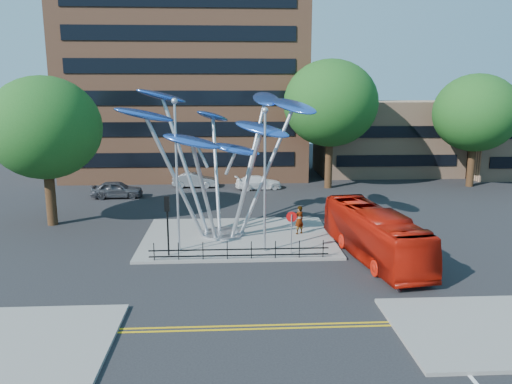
{
  "coord_description": "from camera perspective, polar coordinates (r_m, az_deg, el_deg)",
  "views": [
    {
      "loc": [
        -1.52,
        -24.73,
        9.52
      ],
      "look_at": [
        0.05,
        4.0,
        3.46
      ],
      "focal_mm": 35.0,
      "sensor_mm": 36.0,
      "label": 1
    }
  ],
  "objects": [
    {
      "name": "brick_tower",
      "position": [
        57.17,
        -7.98,
        17.29
      ],
      "size": [
        25.0,
        15.0,
        30.0
      ],
      "primitive_type": "cube",
      "color": "brown",
      "rests_on": "ground"
    },
    {
      "name": "no_entry_sign_island",
      "position": [
        28.53,
        4.08,
        -3.8
      ],
      "size": [
        0.6,
        0.1,
        2.45
      ],
      "color": "#9EA0A5",
      "rests_on": "traffic_island"
    },
    {
      "name": "street_lamp_right",
      "position": [
        28.15,
        1.02,
        2.85
      ],
      "size": [
        0.36,
        0.36,
        8.3
      ],
      "color": "#9EA0A5",
      "rests_on": "traffic_island"
    },
    {
      "name": "traffic_island",
      "position": [
        32.15,
        -2.08,
        -5.2
      ],
      "size": [
        12.0,
        9.0,
        0.15
      ],
      "primitive_type": "cube",
      "color": "slate",
      "rests_on": "ground"
    },
    {
      "name": "tree_left",
      "position": [
        37.0,
        -23.0,
        6.74
      ],
      "size": [
        7.6,
        7.6,
        10.32
      ],
      "color": "black",
      "rests_on": "ground"
    },
    {
      "name": "pedestrian_railing_front",
      "position": [
        27.91,
        -1.92,
        -6.85
      ],
      "size": [
        10.0,
        0.06,
        1.0
      ],
      "color": "black",
      "rests_on": "traffic_island"
    },
    {
      "name": "red_bus",
      "position": [
        28.96,
        13.33,
        -4.67
      ],
      "size": [
        3.79,
        10.46,
        2.85
      ],
      "primitive_type": "imported",
      "rotation": [
        0.0,
        0.0,
        0.14
      ],
      "color": "#AB1407",
      "rests_on": "ground"
    },
    {
      "name": "leaf_sculpture",
      "position": [
        31.52,
        -4.15,
        7.05
      ],
      "size": [
        12.72,
        9.54,
        9.51
      ],
      "color": "#9EA0A5",
      "rests_on": "traffic_island"
    },
    {
      "name": "parked_car_mid",
      "position": [
        48.65,
        -7.01,
        1.35
      ],
      "size": [
        4.27,
        1.69,
        1.38
      ],
      "primitive_type": "imported",
      "rotation": [
        0.0,
        0.0,
        1.52
      ],
      "color": "#9D9FA4",
      "rests_on": "ground"
    },
    {
      "name": "pedestrian",
      "position": [
        32.5,
        4.96,
        -3.2
      ],
      "size": [
        0.81,
        0.73,
        1.87
      ],
      "primitive_type": "imported",
      "rotation": [
        0.0,
        0.0,
        3.68
      ],
      "color": "gray",
      "rests_on": "traffic_island"
    },
    {
      "name": "tree_far",
      "position": [
        52.37,
        23.82,
        8.26
      ],
      "size": [
        8.0,
        8.0,
        10.81
      ],
      "color": "black",
      "rests_on": "ground"
    },
    {
      "name": "street_lamp_left",
      "position": [
        28.69,
        -9.08,
        3.4
      ],
      "size": [
        0.36,
        0.36,
        8.8
      ],
      "color": "#9EA0A5",
      "rests_on": "traffic_island"
    },
    {
      "name": "parked_car_right",
      "position": [
        47.39,
        0.3,
        1.09
      ],
      "size": [
        4.63,
        2.49,
        1.27
      ],
      "primitive_type": "imported",
      "rotation": [
        0.0,
        0.0,
        1.74
      ],
      "color": "white",
      "rests_on": "ground"
    },
    {
      "name": "double_yellow_near",
      "position": [
        21.06,
        1.39,
        -14.97
      ],
      "size": [
        40.0,
        0.12,
        0.01
      ],
      "primitive_type": "cube",
      "color": "gold",
      "rests_on": "ground"
    },
    {
      "name": "traffic_light_island",
      "position": [
        28.3,
        -10.11,
        -2.41
      ],
      "size": [
        0.28,
        0.18,
        3.42
      ],
      "color": "black",
      "rests_on": "traffic_island"
    },
    {
      "name": "low_building_near",
      "position": [
        57.73,
        14.63,
        6.03
      ],
      "size": [
        15.0,
        8.0,
        8.0
      ],
      "primitive_type": "cube",
      "color": "tan",
      "rests_on": "ground"
    },
    {
      "name": "parked_car_left",
      "position": [
        45.3,
        -15.61,
        0.29
      ],
      "size": [
        4.49,
        1.98,
        1.5
      ],
      "primitive_type": "imported",
      "rotation": [
        0.0,
        0.0,
        1.62
      ],
      "color": "#45464D",
      "rests_on": "ground"
    },
    {
      "name": "ground",
      "position": [
        26.54,
        0.36,
        -9.13
      ],
      "size": [
        120.0,
        120.0,
        0.0
      ],
      "primitive_type": "plane",
      "color": "black",
      "rests_on": "ground"
    },
    {
      "name": "double_yellow_far",
      "position": [
        20.79,
        1.45,
        -15.34
      ],
      "size": [
        40.0,
        0.12,
        0.01
      ],
      "primitive_type": "cube",
      "color": "gold",
      "rests_on": "ground"
    },
    {
      "name": "tree_right",
      "position": [
        47.71,
        8.51,
        9.99
      ],
      "size": [
        8.8,
        8.8,
        12.11
      ],
      "color": "black",
      "rests_on": "ground"
    }
  ]
}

